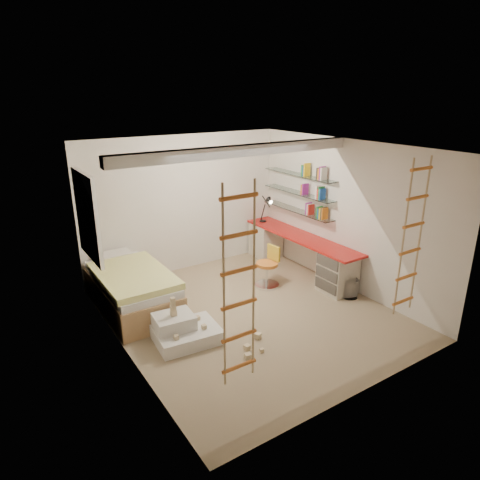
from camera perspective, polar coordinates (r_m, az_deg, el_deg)
floor at (r=6.88m, az=1.39°, el=-9.77°), size 4.50×4.50×0.00m
ceiling_beam at (r=6.32m, az=0.00°, el=11.81°), size 4.00×0.18×0.16m
window_frame at (r=6.85m, az=-19.71°, el=2.96°), size 0.06×1.15×1.35m
window_blind at (r=6.86m, az=-19.38°, el=3.02°), size 0.02×1.00×1.20m
rope_ladder_left at (r=4.23m, az=-0.12°, el=-6.36°), size 0.41×0.04×2.13m
rope_ladder_right at (r=6.03m, az=21.92°, el=0.19°), size 0.41×0.04×2.13m
waste_bin at (r=7.55m, az=14.49°, el=-6.24°), size 0.27×0.27×0.33m
desk at (r=8.30m, az=7.83°, el=-1.64°), size 0.56×2.80×0.75m
shelves at (r=8.27m, az=7.77°, el=6.24°), size 0.25×1.80×0.71m
bed at (r=7.14m, az=-14.24°, el=-6.32°), size 1.02×2.00×0.69m
task_lamp at (r=8.75m, az=3.72°, el=4.67°), size 0.14×0.36×0.57m
swivel_chair at (r=7.69m, az=3.72°, el=-4.26°), size 0.49×0.49×0.75m
play_platform at (r=6.20m, az=-7.58°, el=-11.90°), size 0.94×0.77×0.39m
toy_blocks at (r=6.02m, az=-4.00°, el=-11.61°), size 1.18×1.04×0.66m
books at (r=8.25m, az=7.81°, el=6.94°), size 0.14×0.58×0.92m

